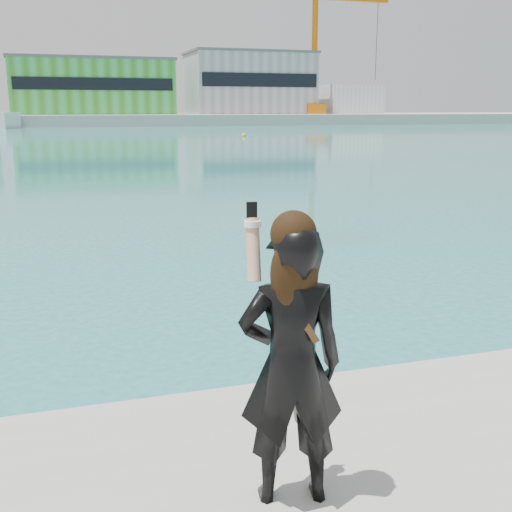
% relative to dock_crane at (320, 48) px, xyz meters
% --- Properties ---
extents(far_quay, '(320.00, 40.00, 2.00)m').
position_rel_dock_crane_xyz_m(far_quay, '(-53.20, 8.00, -14.07)').
color(far_quay, '#9E9E99').
rests_on(far_quay, ground).
extents(warehouse_green, '(30.60, 16.36, 10.50)m').
position_rel_dock_crane_xyz_m(warehouse_green, '(-45.20, 5.98, -7.81)').
color(warehouse_green, '#389525').
rests_on(warehouse_green, far_quay).
extents(warehouse_grey_right, '(25.50, 15.35, 12.50)m').
position_rel_dock_crane_xyz_m(warehouse_grey_right, '(-13.20, 5.98, -6.80)').
color(warehouse_grey_right, gray).
rests_on(warehouse_grey_right, far_quay).
extents(ancillary_shed, '(12.00, 10.00, 6.00)m').
position_rel_dock_crane_xyz_m(ancillary_shed, '(8.80, 4.00, -10.07)').
color(ancillary_shed, silver).
rests_on(ancillary_shed, far_quay).
extents(dock_crane, '(23.00, 4.00, 24.00)m').
position_rel_dock_crane_xyz_m(dock_crane, '(0.00, 0.00, 0.00)').
color(dock_crane, orange).
rests_on(dock_crane, far_quay).
extents(flagpole_right, '(1.28, 0.16, 8.00)m').
position_rel_dock_crane_xyz_m(flagpole_right, '(-31.11, -1.00, -8.53)').
color(flagpole_right, silver).
rests_on(flagpole_right, far_quay).
extents(buoy_near, '(0.50, 0.50, 0.50)m').
position_rel_dock_crane_xyz_m(buoy_near, '(-32.52, -54.14, -15.07)').
color(buoy_near, yellow).
rests_on(buoy_near, ground).
extents(woman, '(0.72, 0.54, 1.87)m').
position_rel_dock_crane_xyz_m(woman, '(-52.82, -122.71, -13.32)').
color(woman, black).
rests_on(woman, near_quay).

